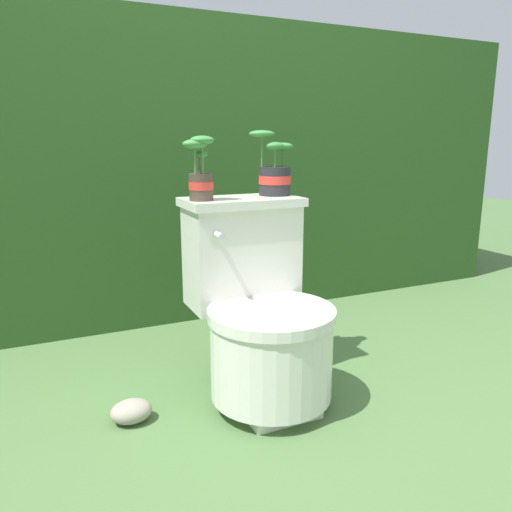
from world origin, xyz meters
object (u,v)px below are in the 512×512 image
(toilet, at_px, (260,313))
(potted_plant_left, at_px, (200,172))
(garden_stone, at_px, (131,411))
(potted_plant_midleft, at_px, (274,173))

(toilet, height_order, potted_plant_left, potted_plant_left)
(potted_plant_left, bearing_deg, garden_stone, -156.76)
(toilet, height_order, garden_stone, toilet)
(garden_stone, bearing_deg, potted_plant_midleft, 16.32)
(potted_plant_midleft, bearing_deg, potted_plant_left, -170.90)
(toilet, relative_size, garden_stone, 5.17)
(toilet, bearing_deg, potted_plant_midleft, 51.37)
(toilet, relative_size, potted_plant_midleft, 2.92)
(potted_plant_left, distance_m, garden_stone, 0.82)
(toilet, xyz_separation_m, potted_plant_midleft, (0.14, 0.18, 0.47))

